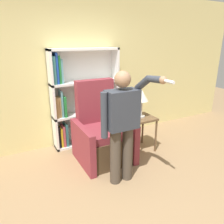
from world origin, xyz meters
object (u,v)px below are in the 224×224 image
person_standing (122,122)px  table_lamp (142,97)px  armchair (102,136)px  side_table (141,123)px  bookcase (80,99)px

person_standing → table_lamp: size_ratio=3.21×
armchair → side_table: 0.76m
person_standing → side_table: size_ratio=2.49×
armchair → person_standing: 0.88m
bookcase → side_table: bearing=-41.1°
person_standing → side_table: 1.10m
side_table → table_lamp: 0.48m
table_lamp → armchair: bearing=176.1°
bookcase → side_table: bookcase is taller
side_table → person_standing: bearing=-139.5°
bookcase → side_table: size_ratio=2.85×
person_standing → table_lamp: (0.78, 0.67, 0.10)m
bookcase → armchair: (0.12, -0.71, -0.49)m
bookcase → armchair: 0.87m
bookcase → table_lamp: (0.87, -0.76, 0.11)m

